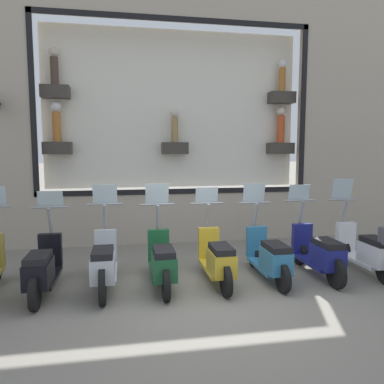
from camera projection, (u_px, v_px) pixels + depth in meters
ground_plane at (208, 297)px, 5.69m from camera, size 120.00×120.00×0.00m
building_facade at (175, 54)px, 8.71m from camera, size 1.21×36.00×8.71m
scooter_white_0 at (368, 249)px, 6.63m from camera, size 1.80×0.61×1.66m
scooter_navy_1 at (319, 253)px, 6.53m from camera, size 1.80×0.61×1.56m
scooter_teal_2 at (269, 256)px, 6.37m from camera, size 1.79×0.60×1.60m
scooter_yellow_3 at (217, 259)px, 6.20m from camera, size 1.80×0.60×1.54m
scooter_green_4 at (162, 262)px, 6.04m from camera, size 1.80×0.60×1.63m
scooter_silver_5 at (104, 264)px, 5.88m from camera, size 1.81×0.60×1.62m
scooter_black_6 at (43, 268)px, 5.71m from camera, size 1.80×0.61×1.53m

